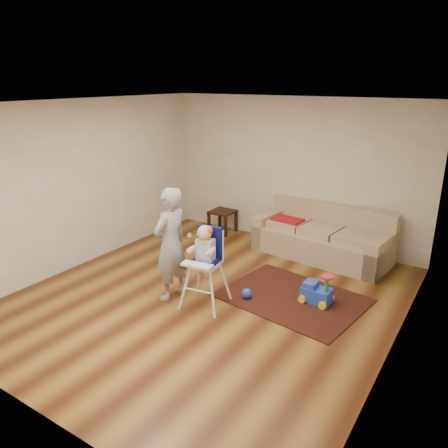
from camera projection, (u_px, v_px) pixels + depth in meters
The scene contains 9 objects.
ground at pixel (209, 297), 6.29m from camera, with size 5.50×5.50×0.00m, color #48230F.
room_envelope at pixel (229, 162), 6.10m from camera, with size 5.04×5.52×2.72m.
sofa at pixel (322, 233), 7.57m from camera, with size 2.41×1.20×0.90m.
side_table at pixel (223, 221), 8.85m from camera, with size 0.46×0.46×0.46m, color black, non-canonical shape.
area_rug at pixel (292, 297), 6.26m from camera, with size 1.92×1.44×0.02m, color black.
ride_on_toy at pixel (317, 288), 6.05m from camera, with size 0.40×0.29×0.44m, color blue, non-canonical shape.
toy_ball at pixel (247, 293), 6.21m from camera, with size 0.14×0.14×0.14m, color blue.
high_chair at pixel (205, 267), 5.90m from camera, with size 0.62×0.62×1.17m.
adult at pixel (171, 244), 6.04m from camera, with size 0.59×0.39×1.62m, color gray.
Camera 1 is at (3.23, -4.61, 3.01)m, focal length 35.00 mm.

